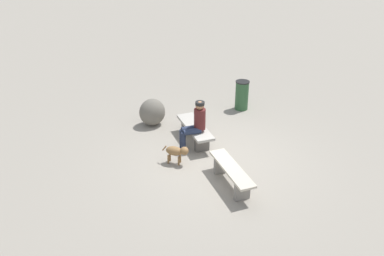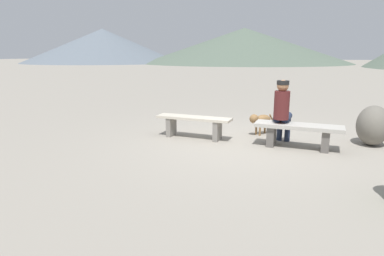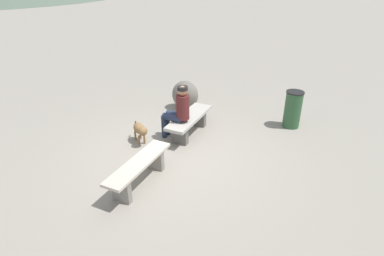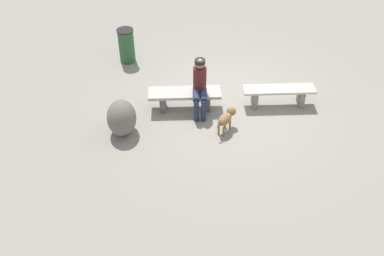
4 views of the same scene
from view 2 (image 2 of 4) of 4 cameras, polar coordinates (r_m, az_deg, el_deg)
ground at (r=6.51m, az=9.07°, el=-3.15°), size 210.00×210.00×0.06m
bench_left at (r=6.87m, az=0.29°, el=0.88°), size 1.60×0.39×0.46m
bench_right at (r=6.44m, az=17.98°, el=-0.55°), size 1.60×0.48×0.46m
seated_person at (r=6.51m, az=15.46°, el=3.32°), size 0.31×0.65×1.27m
dog at (r=7.30m, az=11.86°, el=1.37°), size 0.45×0.56×0.47m
boulder at (r=7.23m, az=29.00°, el=0.38°), size 0.61×0.73×0.78m
distant_peak_0 at (r=70.22m, az=-15.23°, el=13.64°), size 31.23×31.23×6.66m
distant_peak_2 at (r=64.74m, az=9.05°, el=13.97°), size 38.98×38.98×6.53m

